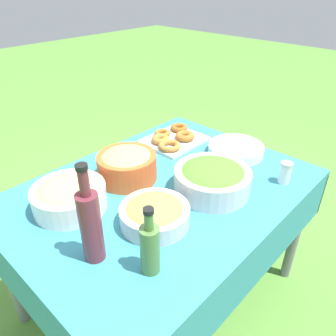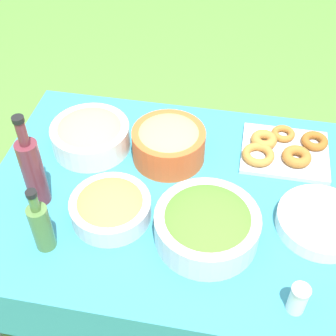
{
  "view_description": "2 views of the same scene",
  "coord_description": "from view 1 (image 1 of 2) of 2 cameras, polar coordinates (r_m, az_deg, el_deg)",
  "views": [
    {
      "loc": [
        0.82,
        0.8,
        1.48
      ],
      "look_at": [
        -0.02,
        0.01,
        0.79
      ],
      "focal_mm": 35.0,
      "sensor_mm": 36.0,
      "label": 1
    },
    {
      "loc": [
        -0.17,
        1.03,
        1.85
      ],
      "look_at": [
        0.03,
        -0.05,
        0.75
      ],
      "focal_mm": 50.0,
      "sensor_mm": 36.0,
      "label": 2
    }
  ],
  "objects": [
    {
      "name": "bread_bowl",
      "position": [
        1.42,
        -7.17,
        0.65
      ],
      "size": [
        0.26,
        0.26,
        0.14
      ],
      "color": "#E05B28",
      "rests_on": "picnic_table"
    },
    {
      "name": "wine_bottle",
      "position": [
        1.03,
        -13.34,
        -9.49
      ],
      "size": [
        0.07,
        0.07,
        0.34
      ],
      "color": "maroon",
      "rests_on": "picnic_table"
    },
    {
      "name": "picnic_table",
      "position": [
        1.44,
        -0.91,
        -6.48
      ],
      "size": [
        1.26,
        0.94,
        0.69
      ],
      "color": "teal",
      "rests_on": "ground_plane"
    },
    {
      "name": "olive_bowl",
      "position": [
        1.19,
        -2.34,
        -7.91
      ],
      "size": [
        0.25,
        0.25,
        0.09
      ],
      "color": "silver",
      "rests_on": "picnic_table"
    },
    {
      "name": "olive_oil_bottle",
      "position": [
        0.99,
        -3.17,
        -13.64
      ],
      "size": [
        0.06,
        0.06,
        0.24
      ],
      "color": "#4C7238",
      "rests_on": "picnic_table"
    },
    {
      "name": "plate_stack",
      "position": [
        1.67,
        11.73,
        3.17
      ],
      "size": [
        0.27,
        0.27,
        0.05
      ],
      "color": "white",
      "rests_on": "picnic_table"
    },
    {
      "name": "salad_bowl",
      "position": [
        1.35,
        7.71,
        -1.77
      ],
      "size": [
        0.31,
        0.31,
        0.12
      ],
      "color": "silver",
      "rests_on": "picnic_table"
    },
    {
      "name": "ground_plane",
      "position": [
        1.87,
        -0.75,
        -21.15
      ],
      "size": [
        14.0,
        14.0,
        0.0
      ],
      "primitive_type": "plane",
      "color": "#568C38"
    },
    {
      "name": "salt_shaker",
      "position": [
        1.49,
        19.74,
        -0.76
      ],
      "size": [
        0.05,
        0.05,
        0.1
      ],
      "color": "white",
      "rests_on": "picnic_table"
    },
    {
      "name": "donut_platter",
      "position": [
        1.75,
        0.89,
        5.14
      ],
      "size": [
        0.32,
        0.27,
        0.05
      ],
      "color": "silver",
      "rests_on": "picnic_table"
    },
    {
      "name": "pasta_bowl",
      "position": [
        1.3,
        -16.85,
        -4.55
      ],
      "size": [
        0.28,
        0.28,
        0.11
      ],
      "color": "white",
      "rests_on": "picnic_table"
    }
  ]
}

